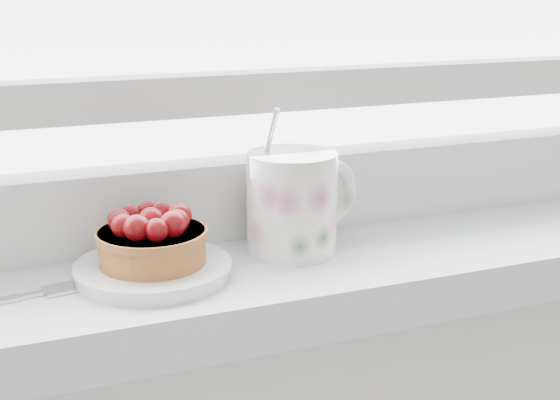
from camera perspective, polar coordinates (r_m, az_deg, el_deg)
saucer at (r=0.62m, az=-9.25°, el=-5.08°), size 0.12×0.12×0.01m
raspberry_tart at (r=0.61m, az=-9.35°, el=-2.79°), size 0.09×0.09×0.05m
floral_mug at (r=0.66m, az=1.08°, el=-0.01°), size 0.12×0.09×0.12m
fork at (r=0.60m, az=-19.77°, el=-6.96°), size 0.17×0.04×0.00m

